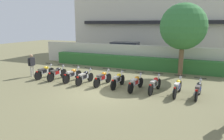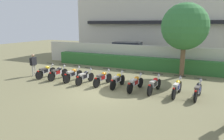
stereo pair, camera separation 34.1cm
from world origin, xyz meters
The scene contains 17 objects.
ground centered at (0.00, 0.00, 0.00)m, with size 60.00×60.00×0.00m, color olive.
building centered at (0.00, 16.33, 3.63)m, with size 20.31×6.50×7.26m.
compound_wall centered at (0.00, 7.68, 0.95)m, with size 19.30×0.30×1.89m, color beige.
hedge_row centered at (0.00, 6.98, 0.51)m, with size 15.44×0.70×1.02m, color #337033.
parked_car centered at (-2.30, 10.51, 0.94)m, with size 4.65×2.40×1.89m.
tree_near_inspector centered at (3.50, 5.86, 3.47)m, with size 3.17×3.17×5.07m.
motorcycle_in_row_0 centered at (-4.94, 1.45, 0.45)m, with size 0.60×1.85×0.96m.
motorcycle_in_row_1 centered at (-3.89, 1.45, 0.45)m, with size 0.60×1.88×0.96m.
motorcycle_in_row_2 centered at (-2.69, 1.47, 0.45)m, with size 0.60×1.86×0.96m.
motorcycle_in_row_3 centered at (-1.69, 1.32, 0.44)m, with size 0.60×1.77×0.94m.
motorcycle_in_row_4 centered at (-0.51, 1.48, 0.45)m, with size 0.60×1.88×0.96m.
motorcycle_in_row_5 centered at (0.49, 1.44, 0.45)m, with size 0.60×1.85×0.96m.
motorcycle_in_row_6 centered at (1.63, 1.31, 0.44)m, with size 0.60×1.90×0.95m.
motorcycle_in_row_7 centered at (2.68, 1.39, 0.45)m, with size 0.60×1.95×0.96m.
motorcycle_in_row_8 centered at (3.88, 1.36, 0.45)m, with size 0.60×1.96×0.97m.
motorcycle_in_row_9 centered at (4.89, 1.36, 0.44)m, with size 0.60×1.79×0.95m.
inspector_person centered at (-6.09, 1.49, 0.92)m, with size 0.22×0.65×1.58m.
Camera 2 is at (5.42, -9.71, 3.65)m, focal length 34.56 mm.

